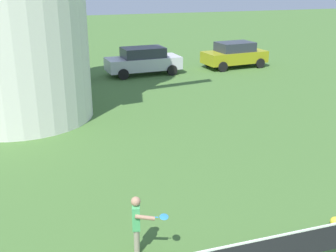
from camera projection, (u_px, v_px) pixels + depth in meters
player_far at (137, 222)px, 8.39m from camera, size 0.72×0.65×1.28m
stray_ball at (335, 222)px, 9.50m from camera, size 0.23×0.23×0.23m
parked_car_black at (40, 68)px, 21.93m from camera, size 4.09×1.93×1.56m
parked_car_silver at (143, 60)px, 23.99m from camera, size 4.34×2.08×1.56m
parked_car_mustard at (235, 54)px, 25.89m from camera, size 4.09×2.21×1.56m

